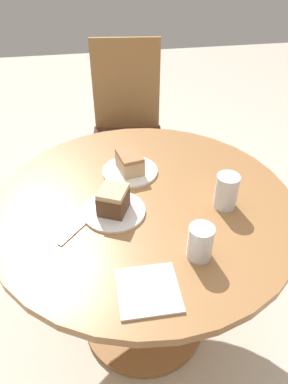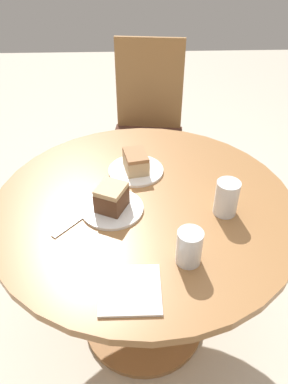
{
  "view_description": "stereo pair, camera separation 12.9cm",
  "coord_description": "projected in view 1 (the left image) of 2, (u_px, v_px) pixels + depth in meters",
  "views": [
    {
      "loc": [
        -0.17,
        -1.01,
        1.58
      ],
      "look_at": [
        0.0,
        0.0,
        0.78
      ],
      "focal_mm": 35.0,
      "sensor_mm": 36.0,
      "label": 1
    },
    {
      "loc": [
        -0.04,
        -1.02,
        1.58
      ],
      "look_at": [
        0.0,
        0.0,
        0.78
      ],
      "focal_mm": 35.0,
      "sensor_mm": 36.0,
      "label": 2
    }
  ],
  "objects": [
    {
      "name": "napkin_stack",
      "position": [
        148.0,
        290.0,
        1.01
      ],
      "size": [
        0.17,
        0.17,
        0.01
      ],
      "rotation": [
        0.0,
        0.0,
        -0.01
      ],
      "color": "silver",
      "rests_on": "table"
    },
    {
      "name": "cake_slice_near",
      "position": [
        113.0,
        200.0,
        1.24
      ],
      "size": [
        0.12,
        0.13,
        0.09
      ],
      "rotation": [
        0.0,
        0.0,
        2.7
      ],
      "color": "brown",
      "rests_on": "plate_near"
    },
    {
      "name": "table",
      "position": [
        144.0,
        239.0,
        1.44
      ],
      "size": [
        1.07,
        1.07,
        0.74
      ],
      "color": "#9E6B3D",
      "rests_on": "ground_plane"
    },
    {
      "name": "glass_water",
      "position": [
        226.0,
        193.0,
        1.27
      ],
      "size": [
        0.08,
        0.08,
        0.12
      ],
      "color": "silver",
      "rests_on": "table"
    },
    {
      "name": "ground_plane",
      "position": [
        144.0,
        321.0,
        1.78
      ],
      "size": [
        8.0,
        8.0,
        0.0
      ],
      "primitive_type": "plane",
      "color": "beige"
    },
    {
      "name": "plate_near",
      "position": [
        114.0,
        211.0,
        1.27
      ],
      "size": [
        0.21,
        0.21,
        0.01
      ],
      "color": "white",
      "rests_on": "table"
    },
    {
      "name": "fork",
      "position": [
        79.0,
        227.0,
        1.21
      ],
      "size": [
        0.14,
        0.15,
        0.0
      ],
      "rotation": [
        0.0,
        0.0,
        0.85
      ],
      "color": "silver",
      "rests_on": "table"
    },
    {
      "name": "chair",
      "position": [
        127.0,
        129.0,
        2.2
      ],
      "size": [
        0.46,
        0.46,
        1.0
      ],
      "rotation": [
        0.0,
        0.0,
        -0.12
      ],
      "color": "olive",
      "rests_on": "ground_plane"
    },
    {
      "name": "plate_far",
      "position": [
        130.0,
        171.0,
        1.46
      ],
      "size": [
        0.22,
        0.22,
        0.01
      ],
      "color": "white",
      "rests_on": "table"
    },
    {
      "name": "glass_lemonade",
      "position": [
        200.0,
        243.0,
        1.09
      ],
      "size": [
        0.08,
        0.08,
        0.11
      ],
      "color": "beige",
      "rests_on": "table"
    },
    {
      "name": "cake_slice_far",
      "position": [
        130.0,
        162.0,
        1.43
      ],
      "size": [
        0.1,
        0.13,
        0.07
      ],
      "rotation": [
        0.0,
        0.0,
        3.34
      ],
      "color": "tan",
      "rests_on": "plate_far"
    }
  ]
}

